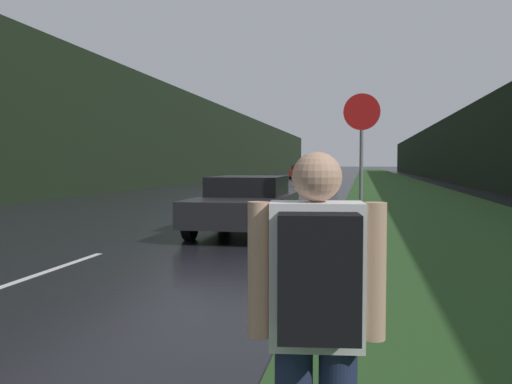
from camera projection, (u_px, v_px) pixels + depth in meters
The scene contains 11 objects.
grass_verge at pixel (395, 186), 39.18m from camera, with size 6.00×240.00×0.02m, color #26471E.
lane_stripe_b at pixel (52, 270), 8.16m from camera, with size 0.12×3.00×0.01m, color silver.
lane_stripe_c at pixel (194, 221), 15.01m from camera, with size 0.12×3.00×0.01m, color silver.
lane_stripe_d at pixel (247, 203), 21.87m from camera, with size 0.12×3.00×0.01m, color silver.
treeline_far_side at pixel (210, 143), 52.02m from camera, with size 2.00×140.00×7.23m, color black.
treeline_near_side at pixel (459, 149), 47.67m from camera, with size 2.00×140.00×5.74m, color black.
stop_sign at pixel (361, 152), 10.47m from camera, with size 0.71×0.07×2.95m.
hitchhiker_with_backpack at pixel (316, 322), 2.22m from camera, with size 0.57×0.44×1.65m.
car_passing_near at pixel (247, 203), 12.64m from camera, with size 2.01×4.70×1.30m.
car_passing_far at pixel (322, 177), 36.19m from camera, with size 1.88×4.27×1.36m.
car_oncoming at pixel (300, 172), 57.17m from camera, with size 1.91×4.34×1.41m.
Camera 1 is at (4.59, -0.36, 1.60)m, focal length 38.00 mm.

